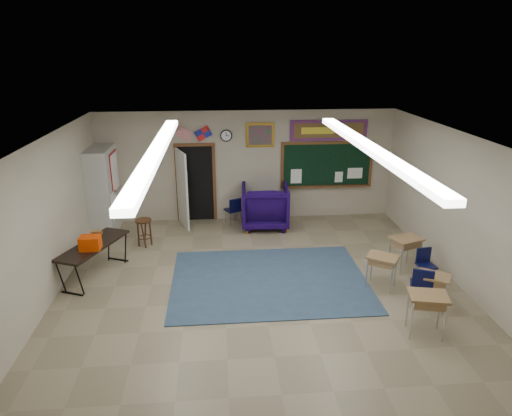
{
  "coord_description": "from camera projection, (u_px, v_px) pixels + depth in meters",
  "views": [
    {
      "loc": [
        -0.8,
        -7.53,
        4.58
      ],
      "look_at": [
        -0.02,
        1.5,
        1.35
      ],
      "focal_mm": 32.0,
      "sensor_mm": 36.0,
      "label": 1
    }
  ],
  "objects": [
    {
      "name": "student_desk_back_right",
      "position": [
        432.0,
        290.0,
        8.34
      ],
      "size": [
        0.7,
        0.66,
        0.67
      ],
      "rotation": [
        0.0,
        0.0,
        -0.57
      ],
      "color": "olive",
      "rests_on": "floor"
    },
    {
      "name": "fluorescent_strips",
      "position": [
        265.0,
        149.0,
        7.68
      ],
      "size": [
        3.86,
        6.0,
        0.1
      ],
      "primitive_type": null,
      "color": "white",
      "rests_on": "ceiling"
    },
    {
      "name": "student_chair_desk_b",
      "position": [
        426.0,
        267.0,
        9.26
      ],
      "size": [
        0.39,
        0.39,
        0.71
      ],
      "primitive_type": null,
      "rotation": [
        0.0,
        0.0,
        0.12
      ],
      "color": "black",
      "rests_on": "floor"
    },
    {
      "name": "framed_art_print",
      "position": [
        260.0,
        135.0,
        12.1
      ],
      "size": [
        0.75,
        0.05,
        0.65
      ],
      "color": "#AF7D21",
      "rests_on": "back_wall"
    },
    {
      "name": "floor",
      "position": [
        264.0,
        301.0,
        8.67
      ],
      "size": [
        9.0,
        9.0,
        0.0
      ],
      "primitive_type": "plane",
      "color": "#85775B",
      "rests_on": "ground"
    },
    {
      "name": "ceiling",
      "position": [
        265.0,
        146.0,
        7.66
      ],
      "size": [
        8.0,
        9.0,
        0.04
      ],
      "primitive_type": "cube",
      "color": "silver",
      "rests_on": "back_wall"
    },
    {
      "name": "wall_flags",
      "position": [
        194.0,
        131.0,
        11.89
      ],
      "size": [
        1.16,
        0.06,
        0.7
      ],
      "primitive_type": null,
      "color": "red",
      "rests_on": "back_wall"
    },
    {
      "name": "doorway",
      "position": [
        192.0,
        185.0,
        12.28
      ],
      "size": [
        1.1,
        0.89,
        2.16
      ],
      "color": "black",
      "rests_on": "back_wall"
    },
    {
      "name": "right_wall",
      "position": [
        477.0,
        221.0,
        8.49
      ],
      "size": [
        0.04,
        9.0,
        3.0
      ],
      "primitive_type": "cube",
      "color": "#B9AD96",
      "rests_on": "floor"
    },
    {
      "name": "wooden_stool",
      "position": [
        144.0,
        232.0,
        10.97
      ],
      "size": [
        0.38,
        0.38,
        0.68
      ],
      "color": "#442314",
      "rests_on": "floor"
    },
    {
      "name": "back_wall",
      "position": [
        247.0,
        166.0,
        12.39
      ],
      "size": [
        8.0,
        0.04,
        3.0
      ],
      "primitive_type": "cube",
      "color": "#B9AD96",
      "rests_on": "floor"
    },
    {
      "name": "area_rug",
      "position": [
        269.0,
        280.0,
        9.43
      ],
      "size": [
        4.0,
        3.0,
        0.02
      ],
      "primitive_type": "cube",
      "color": "#334B62",
      "rests_on": "floor"
    },
    {
      "name": "wingback_armchair",
      "position": [
        265.0,
        206.0,
        12.11
      ],
      "size": [
        1.29,
        1.32,
        1.13
      ],
      "primitive_type": "imported",
      "rotation": [
        0.0,
        0.0,
        3.08
      ],
      "color": "#130538",
      "rests_on": "floor"
    },
    {
      "name": "chalkboard",
      "position": [
        327.0,
        166.0,
        12.55
      ],
      "size": [
        2.55,
        0.14,
        1.3
      ],
      "color": "brown",
      "rests_on": "back_wall"
    },
    {
      "name": "bulletin_board",
      "position": [
        329.0,
        130.0,
        12.22
      ],
      "size": [
        2.1,
        0.05,
        0.55
      ],
      "color": "#B30F0F",
      "rests_on": "back_wall"
    },
    {
      "name": "student_desk_back_left",
      "position": [
        426.0,
        312.0,
        7.55
      ],
      "size": [
        0.71,
        0.59,
        0.75
      ],
      "rotation": [
        0.0,
        0.0,
        -0.22
      ],
      "color": "olive",
      "rests_on": "floor"
    },
    {
      "name": "student_desk_front_right",
      "position": [
        405.0,
        252.0,
        9.77
      ],
      "size": [
        0.74,
        0.65,
        0.74
      ],
      "rotation": [
        0.0,
        0.0,
        0.35
      ],
      "color": "olive",
      "rests_on": "floor"
    },
    {
      "name": "wall_clock",
      "position": [
        226.0,
        136.0,
        12.03
      ],
      "size": [
        0.32,
        0.05,
        0.32
      ],
      "color": "black",
      "rests_on": "back_wall"
    },
    {
      "name": "student_desk_front_left",
      "position": [
        382.0,
        270.0,
        9.04
      ],
      "size": [
        0.72,
        0.68,
        0.69
      ],
      "rotation": [
        0.0,
        0.0,
        -0.59
      ],
      "color": "olive",
      "rests_on": "floor"
    },
    {
      "name": "storage_cabinet",
      "position": [
        104.0,
        191.0,
        11.61
      ],
      "size": [
        0.59,
        1.25,
        2.2
      ],
      "color": "#B4B3AF",
      "rests_on": "floor"
    },
    {
      "name": "student_chair_reading",
      "position": [
        233.0,
        211.0,
        12.34
      ],
      "size": [
        0.5,
        0.5,
        0.75
      ],
      "primitive_type": null,
      "rotation": [
        0.0,
        0.0,
        3.6
      ],
      "color": "black",
      "rests_on": "floor"
    },
    {
      "name": "student_chair_desk_a",
      "position": [
        421.0,
        286.0,
        8.39
      ],
      "size": [
        0.54,
        0.54,
        0.82
      ],
      "primitive_type": null,
      "rotation": [
        0.0,
        0.0,
        2.75
      ],
      "color": "black",
      "rests_on": "floor"
    },
    {
      "name": "folding_table",
      "position": [
        95.0,
        259.0,
        9.48
      ],
      "size": [
        1.23,
        1.87,
        1.01
      ],
      "rotation": [
        0.0,
        0.0,
        -0.39
      ],
      "color": "black",
      "rests_on": "floor"
    },
    {
      "name": "left_wall",
      "position": [
        33.0,
        236.0,
        7.84
      ],
      "size": [
        0.04,
        9.0,
        3.0
      ],
      "primitive_type": "cube",
      "color": "#B9AD96",
      "rests_on": "floor"
    }
  ]
}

